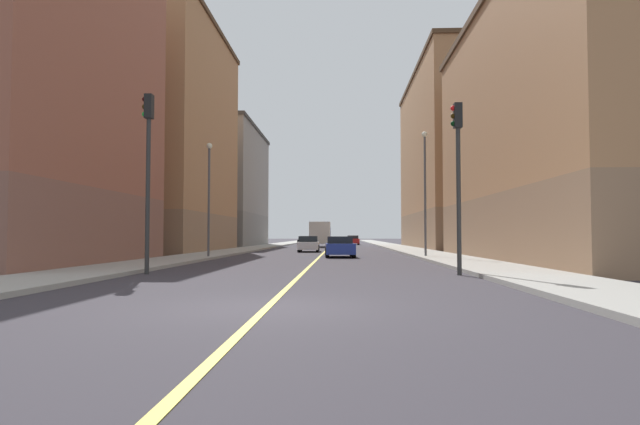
# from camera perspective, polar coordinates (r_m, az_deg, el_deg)

# --- Properties ---
(ground_plane) EXTENTS (400.00, 400.00, 0.00)m
(ground_plane) POSITION_cam_1_polar(r_m,az_deg,el_deg) (10.61, -5.71, -10.18)
(ground_plane) COLOR #353138
(ground_plane) RESTS_ON ground
(sidewalk_left) EXTENTS (3.31, 168.00, 0.15)m
(sidewalk_left) POSITION_cam_1_polar(r_m,az_deg,el_deg) (59.75, 8.39, -3.72)
(sidewalk_left) COLOR #9E9B93
(sidewalk_left) RESTS_ON ground
(sidewalk_right) EXTENTS (3.31, 168.00, 0.15)m
(sidewalk_right) POSITION_cam_1_polar(r_m,az_deg,el_deg) (60.13, -6.42, -3.72)
(sidewalk_right) COLOR #9E9B93
(sidewalk_right) RESTS_ON ground
(lane_center_stripe) EXTENTS (0.16, 154.00, 0.01)m
(lane_center_stripe) POSITION_cam_1_polar(r_m,az_deg,el_deg) (59.45, 0.96, -3.82)
(lane_center_stripe) COLOR #E5D14C
(lane_center_stripe) RESTS_ON ground
(building_left_near) EXTENTS (10.76, 24.75, 14.72)m
(building_left_near) POSITION_cam_1_polar(r_m,az_deg,el_deg) (32.65, 26.33, 8.28)
(building_left_near) COLOR #8F6B4F
(building_left_near) RESTS_ON ground
(building_left_mid) EXTENTS (10.76, 26.15, 19.14)m
(building_left_mid) POSITION_cam_1_polar(r_m,az_deg,el_deg) (59.95, 15.07, 5.45)
(building_left_mid) COLOR #8F6B4F
(building_left_mid) RESTS_ON ground
(building_right_corner) EXTENTS (10.76, 15.30, 17.57)m
(building_right_corner) POSITION_cam_1_polar(r_m,az_deg,el_deg) (29.96, -30.92, 12.13)
(building_right_corner) COLOR brown
(building_right_corner) RESTS_ON ground
(building_right_midblock) EXTENTS (10.76, 18.91, 19.66)m
(building_right_midblock) POSITION_cam_1_polar(r_m,az_deg,el_deg) (48.48, -17.17, 7.65)
(building_right_midblock) COLOR #8F6B4F
(building_right_midblock) RESTS_ON ground
(building_right_distant) EXTENTS (10.76, 20.36, 15.15)m
(building_right_distant) POSITION_cam_1_polar(r_m,az_deg,el_deg) (69.59, -10.99, 2.67)
(building_right_distant) COLOR slate
(building_right_distant) RESTS_ON ground
(traffic_light_left_near) EXTENTS (0.40, 0.32, 6.19)m
(traffic_light_left_near) POSITION_cam_1_polar(r_m,az_deg,el_deg) (19.71, 14.63, 5.11)
(traffic_light_left_near) COLOR #2D2D2D
(traffic_light_left_near) RESTS_ON ground
(traffic_light_right_near) EXTENTS (0.40, 0.32, 6.64)m
(traffic_light_right_near) POSITION_cam_1_polar(r_m,az_deg,el_deg) (20.58, -18.05, 5.55)
(traffic_light_right_near) COLOR #2D2D2D
(traffic_light_right_near) RESTS_ON ground
(street_lamp_left_near) EXTENTS (0.36, 0.36, 7.76)m
(street_lamp_left_near) POSITION_cam_1_polar(r_m,az_deg,el_deg) (33.65, 11.25, 3.35)
(street_lamp_left_near) COLOR #4C4C51
(street_lamp_left_near) RESTS_ON ground
(street_lamp_right_near) EXTENTS (0.36, 0.36, 6.94)m
(street_lamp_right_near) POSITION_cam_1_polar(r_m,az_deg,el_deg) (33.08, -11.87, 2.70)
(street_lamp_right_near) COLOR #4C4C51
(street_lamp_right_near) RESTS_ON ground
(car_blue) EXTENTS (2.03, 4.12, 1.34)m
(car_blue) POSITION_cam_1_polar(r_m,az_deg,el_deg) (34.45, 2.15, -3.75)
(car_blue) COLOR #23389E
(car_blue) RESTS_ON ground
(car_white) EXTENTS (1.85, 4.50, 1.35)m
(car_white) POSITION_cam_1_polar(r_m,az_deg,el_deg) (45.43, -1.22, -3.42)
(car_white) COLOR white
(car_white) RESTS_ON ground
(car_black) EXTENTS (2.02, 4.04, 1.24)m
(car_black) POSITION_cam_1_polar(r_m,az_deg,el_deg) (73.23, -1.65, -3.08)
(car_black) COLOR black
(car_black) RESTS_ON ground
(car_red) EXTENTS (1.89, 4.27, 1.37)m
(car_red) POSITION_cam_1_polar(r_m,az_deg,el_deg) (78.33, 3.56, -3.00)
(car_red) COLOR red
(car_red) RESTS_ON ground
(box_truck) EXTENTS (2.46, 6.83, 2.98)m
(box_truck) POSITION_cam_1_polar(r_m,az_deg,el_deg) (63.93, 0.04, -2.30)
(box_truck) COLOR navy
(box_truck) RESTS_ON ground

